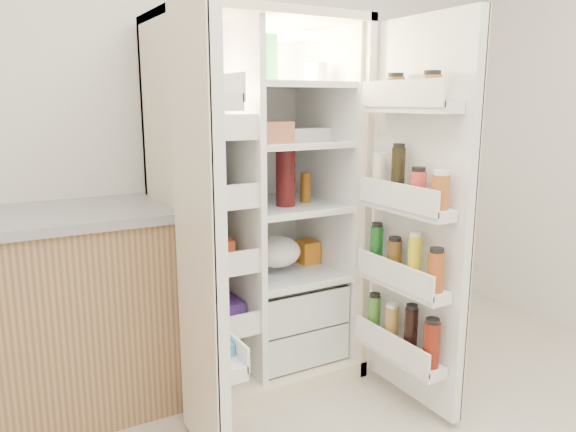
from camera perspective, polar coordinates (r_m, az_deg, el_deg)
wall_back at (r=3.04m, az=-7.63°, el=10.80°), size 4.00×0.02×2.70m
refrigerator at (r=2.83m, az=-3.51°, el=-1.59°), size 0.92×0.70×1.80m
freezer_door at (r=2.06m, az=-9.09°, el=-2.64°), size 0.15×0.40×1.72m
fridge_door at (r=2.49m, az=13.30°, el=-0.65°), size 0.17×0.58×1.72m
kitchen_counter at (r=2.70m, az=-25.93°, el=-9.57°), size 1.29×0.69×0.94m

